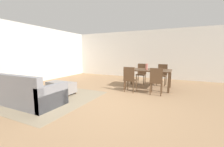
% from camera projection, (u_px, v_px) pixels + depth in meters
% --- Properties ---
extents(ground_plane, '(10.80, 10.80, 0.00)m').
position_uv_depth(ground_plane, '(105.00, 104.00, 3.94)').
color(ground_plane, '#9E7A56').
extents(wall_back, '(9.00, 0.12, 2.70)m').
position_uv_depth(wall_back, '(145.00, 54.00, 8.24)').
color(wall_back, silver).
rests_on(wall_back, ground_plane).
extents(wall_left, '(0.12, 11.00, 2.70)m').
position_uv_depth(wall_left, '(17.00, 55.00, 6.09)').
color(wall_left, silver).
rests_on(wall_left, ground_plane).
extents(area_rug, '(3.00, 2.80, 0.01)m').
position_uv_depth(area_rug, '(46.00, 97.00, 4.54)').
color(area_rug, gray).
rests_on(area_rug, ground_plane).
extents(couch, '(2.28, 0.95, 0.86)m').
position_uv_depth(couch, '(24.00, 93.00, 3.99)').
color(couch, gray).
rests_on(couch, ground_plane).
extents(ottoman_table, '(1.03, 0.46, 0.41)m').
position_uv_depth(ottoman_table, '(61.00, 87.00, 4.97)').
color(ottoman_table, gray).
rests_on(ottoman_table, ground_plane).
extents(dining_table, '(1.75, 0.99, 0.76)m').
position_uv_depth(dining_table, '(148.00, 72.00, 5.70)').
color(dining_table, '#513823').
rests_on(dining_table, ground_plane).
extents(dining_chair_near_left, '(0.42, 0.42, 0.92)m').
position_uv_depth(dining_chair_near_left, '(130.00, 78.00, 5.13)').
color(dining_chair_near_left, '#513823').
rests_on(dining_chair_near_left, ground_plane).
extents(dining_chair_near_right, '(0.41, 0.41, 0.92)m').
position_uv_depth(dining_chair_near_right, '(156.00, 80.00, 4.76)').
color(dining_chair_near_right, '#513823').
rests_on(dining_chair_near_right, ground_plane).
extents(dining_chair_far_left, '(0.41, 0.41, 0.92)m').
position_uv_depth(dining_chair_far_left, '(141.00, 72.00, 6.65)').
color(dining_chair_far_left, '#513823').
rests_on(dining_chair_far_left, ground_plane).
extents(dining_chair_far_right, '(0.43, 0.43, 0.92)m').
position_uv_depth(dining_chair_far_right, '(162.00, 73.00, 6.33)').
color(dining_chair_far_right, '#513823').
rests_on(dining_chair_far_right, ground_plane).
extents(vase_centerpiece, '(0.10, 0.10, 0.23)m').
position_uv_depth(vase_centerpiece, '(147.00, 67.00, 5.67)').
color(vase_centerpiece, '#B26659').
rests_on(vase_centerpiece, dining_table).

